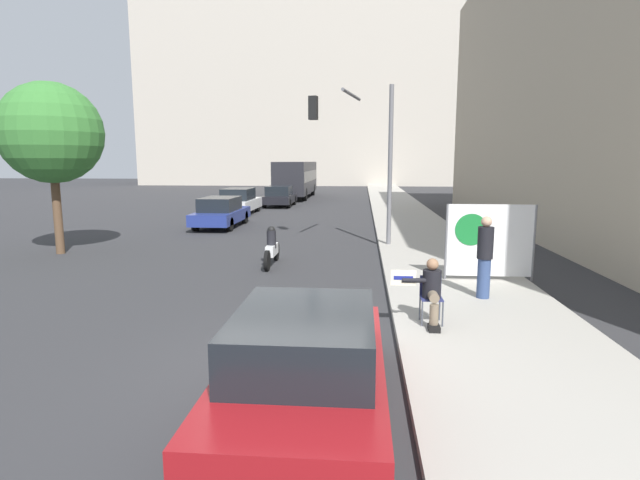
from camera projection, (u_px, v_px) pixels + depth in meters
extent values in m
plane|color=#303033|center=(283.00, 373.00, 7.45)|extent=(160.00, 160.00, 0.00)
cube|color=#A8A399|center=(417.00, 231.00, 21.90)|extent=(3.61, 90.00, 0.14)
cube|color=#BCB2A3|center=(340.00, 38.00, 65.69)|extent=(52.00, 12.00, 38.24)
cylinder|color=#474C56|center=(422.00, 314.00, 9.10)|extent=(0.03, 0.03, 0.46)
cylinder|color=#474C56|center=(443.00, 314.00, 9.06)|extent=(0.03, 0.03, 0.46)
cylinder|color=#474C56|center=(420.00, 308.00, 9.46)|extent=(0.03, 0.03, 0.46)
cylinder|color=#474C56|center=(440.00, 308.00, 9.43)|extent=(0.03, 0.03, 0.46)
cube|color=navy|center=(432.00, 298.00, 9.22)|extent=(0.40, 0.40, 0.02)
cube|color=navy|center=(430.00, 285.00, 9.38)|extent=(0.40, 0.02, 0.38)
cylinder|color=#756651|center=(433.00, 295.00, 9.05)|extent=(0.18, 0.42, 0.18)
cylinder|color=#756651|center=(434.00, 317.00, 8.90)|extent=(0.16, 0.16, 0.46)
cube|color=black|center=(434.00, 328.00, 8.87)|extent=(0.20, 0.28, 0.10)
cylinder|color=black|center=(432.00, 284.00, 9.21)|extent=(0.34, 0.34, 0.52)
sphere|color=#936B4C|center=(433.00, 264.00, 9.15)|extent=(0.22, 0.22, 0.22)
cylinder|color=black|center=(414.00, 280.00, 9.15)|extent=(0.45, 0.09, 0.09)
cube|color=#EAE5C6|center=(403.00, 278.00, 9.16)|extent=(0.46, 0.02, 0.29)
cube|color=navy|center=(403.00, 278.00, 9.15)|extent=(0.35, 0.01, 0.07)
cylinder|color=#334775|center=(484.00, 278.00, 10.96)|extent=(0.28, 0.28, 0.88)
cylinder|color=black|center=(485.00, 243.00, 10.84)|extent=(0.34, 0.34, 0.70)
sphere|color=tan|center=(487.00, 222.00, 10.76)|extent=(0.23, 0.23, 0.23)
cylinder|color=slate|center=(446.00, 242.00, 12.62)|extent=(0.06, 0.06, 1.93)
cylinder|color=slate|center=(534.00, 243.00, 12.44)|extent=(0.06, 0.06, 1.93)
cube|color=white|center=(490.00, 241.00, 12.52)|extent=(2.16, 0.02, 1.83)
cylinder|color=#197A33|center=(471.00, 230.00, 12.50)|extent=(0.80, 0.01, 0.80)
cylinder|color=slate|center=(390.00, 166.00, 17.72)|extent=(0.16, 0.16, 5.62)
cylinder|color=slate|center=(352.00, 95.00, 17.71)|extent=(0.64, 2.82, 0.11)
cube|color=black|center=(313.00, 108.00, 18.15)|extent=(0.35, 0.35, 0.84)
sphere|color=green|center=(313.00, 116.00, 18.19)|extent=(0.18, 0.18, 0.18)
cube|color=maroon|center=(306.00, 374.00, 6.16)|extent=(1.89, 4.30, 0.50)
cube|color=black|center=(304.00, 336.00, 5.91)|extent=(1.63, 2.23, 0.61)
cylinder|color=black|center=(261.00, 348.00, 7.57)|extent=(0.22, 0.64, 0.64)
cylinder|color=black|center=(372.00, 351.00, 7.44)|extent=(0.22, 0.64, 0.64)
cylinder|color=black|center=(208.00, 447.00, 4.95)|extent=(0.22, 0.64, 0.64)
cylinder|color=black|center=(377.00, 455.00, 4.81)|extent=(0.22, 0.64, 0.64)
cube|color=navy|center=(221.00, 216.00, 23.85)|extent=(1.79, 4.66, 0.53)
cube|color=black|center=(220.00, 204.00, 23.57)|extent=(1.54, 2.43, 0.63)
cylinder|color=black|center=(214.00, 217.00, 25.37)|extent=(0.22, 0.64, 0.64)
cylinder|color=black|center=(245.00, 217.00, 25.24)|extent=(0.22, 0.64, 0.64)
cylinder|color=black|center=(196.00, 224.00, 22.52)|extent=(0.22, 0.64, 0.64)
cylinder|color=black|center=(230.00, 224.00, 22.39)|extent=(0.22, 0.64, 0.64)
cube|color=white|center=(239.00, 204.00, 29.78)|extent=(1.84, 4.63, 0.59)
cube|color=black|center=(238.00, 194.00, 29.50)|extent=(1.59, 2.41, 0.67)
cylinder|color=black|center=(232.00, 206.00, 31.30)|extent=(0.22, 0.64, 0.64)
cylinder|color=black|center=(258.00, 206.00, 31.16)|extent=(0.22, 0.64, 0.64)
cylinder|color=black|center=(219.00, 211.00, 28.47)|extent=(0.22, 0.64, 0.64)
cylinder|color=black|center=(247.00, 211.00, 28.34)|extent=(0.22, 0.64, 0.64)
cube|color=black|center=(280.00, 199.00, 34.73)|extent=(1.89, 4.32, 0.52)
cube|color=black|center=(279.00, 191.00, 34.47)|extent=(1.62, 2.25, 0.63)
cylinder|color=black|center=(271.00, 200.00, 36.15)|extent=(0.22, 0.64, 0.64)
cylinder|color=black|center=(294.00, 200.00, 36.01)|extent=(0.22, 0.64, 0.64)
cylinder|color=black|center=(264.00, 203.00, 33.51)|extent=(0.22, 0.64, 0.64)
cylinder|color=black|center=(289.00, 203.00, 33.37)|extent=(0.22, 0.64, 0.64)
cube|color=#232328|center=(296.00, 177.00, 42.60)|extent=(2.49, 10.44, 2.62)
cube|color=black|center=(296.00, 176.00, 42.58)|extent=(2.51, 9.92, 0.86)
cylinder|color=black|center=(289.00, 190.00, 46.07)|extent=(0.30, 1.04, 1.04)
cylinder|color=black|center=(313.00, 190.00, 45.89)|extent=(0.30, 1.04, 1.04)
cylinder|color=black|center=(278.00, 194.00, 39.70)|extent=(0.30, 1.04, 1.04)
cylinder|color=black|center=(305.00, 194.00, 39.52)|extent=(0.30, 1.04, 1.04)
cube|color=white|center=(272.00, 250.00, 15.04)|extent=(0.24, 0.93, 0.32)
cylinder|color=black|center=(271.00, 239.00, 14.94)|extent=(0.28, 0.28, 0.53)
sphere|color=black|center=(271.00, 230.00, 14.89)|extent=(0.24, 0.24, 0.24)
cylinder|color=black|center=(276.00, 251.00, 15.83)|extent=(0.10, 0.60, 0.60)
cylinder|color=black|center=(267.00, 261.00, 14.30)|extent=(0.10, 0.60, 0.60)
cylinder|color=brown|center=(57.00, 212.00, 16.84)|extent=(0.28, 0.28, 2.89)
sphere|color=#387A33|center=(51.00, 133.00, 16.43)|extent=(3.31, 3.31, 3.31)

